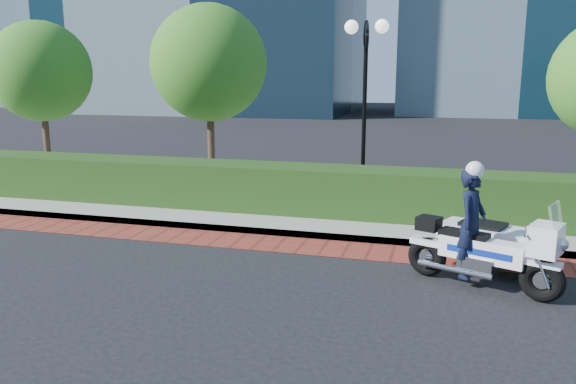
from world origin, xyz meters
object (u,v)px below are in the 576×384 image
(tree_b, at_px, (209,63))
(police_motorcycle, at_px, (484,240))
(lamppost, at_px, (365,82))
(tree_a, at_px, (41,72))

(tree_b, xyz_separation_m, police_motorcycle, (7.02, -5.96, -2.79))
(lamppost, height_order, police_motorcycle, lamppost)
(lamppost, xyz_separation_m, tree_b, (-4.50, 1.30, 0.48))
(lamppost, xyz_separation_m, police_motorcycle, (2.52, -4.66, -2.31))
(lamppost, relative_size, police_motorcycle, 1.90)
(lamppost, relative_size, tree_a, 0.92)
(lamppost, distance_m, tree_b, 4.71)
(lamppost, height_order, tree_b, tree_b)
(lamppost, bearing_deg, tree_a, 172.59)
(lamppost, distance_m, tree_a, 10.09)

